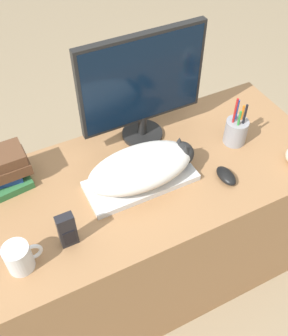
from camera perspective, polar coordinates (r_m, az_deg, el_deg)
name	(u,v)px	position (r m, az deg, el deg)	size (l,w,h in m)	color
ground_plane	(176,329)	(2.00, 4.70, -22.25)	(12.00, 12.00, 0.00)	#998466
desk	(147,233)	(1.77, 0.37, -9.38)	(1.41, 0.62, 0.77)	#9E7047
keyboard	(141,181)	(1.43, -0.46, -1.88)	(0.41, 0.17, 0.02)	silver
cat	(144,166)	(1.38, 0.03, 0.25)	(0.41, 0.20, 0.12)	white
monitor	(142,84)	(1.46, -0.22, 12.10)	(0.49, 0.17, 0.45)	black
computer_mouse	(226,176)	(1.47, 11.83, -1.11)	(0.05, 0.10, 0.03)	black
coffee_mug	(20,257)	(1.26, -17.62, -12.24)	(0.12, 0.08, 0.10)	silver
pen_cup	(236,131)	(1.60, 13.19, 5.29)	(0.09, 0.09, 0.21)	#939399
phone	(67,230)	(1.26, -11.09, -8.87)	(0.06, 0.03, 0.14)	black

